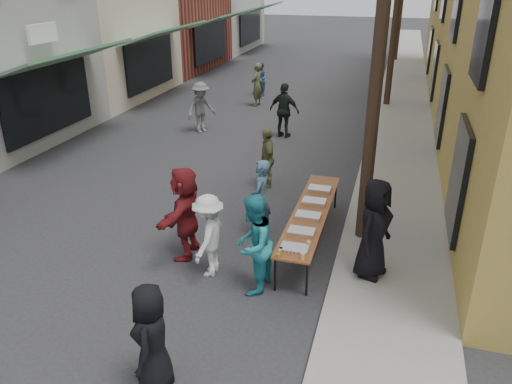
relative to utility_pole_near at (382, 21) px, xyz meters
The scene contains 24 objects.
ground 6.91m from the utility_pole_near, 145.10° to the right, with size 120.00×120.00×0.00m, color #28282B.
sidewalk 12.82m from the utility_pole_near, 86.66° to the left, with size 2.20×60.00×0.10m, color gray.
utility_pole_near is the anchor object (origin of this frame).
serving_table 3.96m from the utility_pole_near, 155.13° to the right, with size 0.70×4.00×0.75m.
catering_tray_sausage 4.41m from the utility_pole_near, 116.08° to the right, with size 0.50×0.33×0.08m, color maroon.
catering_tray_foil_b 4.13m from the utility_pole_near, 125.14° to the right, with size 0.50×0.33×0.08m, color #B2B2B7.
catering_tray_buns 3.93m from the utility_pole_near, 143.11° to the right, with size 0.50×0.33×0.08m, color tan.
catering_tray_foil_d 3.86m from the utility_pole_near, behind, with size 0.50×0.33×0.08m, color #B2B2B7.
catering_tray_buns_end 3.90m from the utility_pole_near, 149.48° to the left, with size 0.50×0.33×0.08m, color tan.
condiment_jar_a 4.61m from the utility_pole_near, 117.45° to the right, with size 0.07×0.07×0.08m, color #A57F26.
condiment_jar_b 4.56m from the utility_pole_near, 118.45° to the right, with size 0.07×0.07×0.08m, color #A57F26.
condiment_jar_c 4.51m from the utility_pole_near, 119.51° to the right, with size 0.07×0.07×0.08m, color #A57F26.
cup_stack 4.47m from the utility_pole_near, 109.51° to the right, with size 0.08×0.08×0.12m, color tan.
guest_front_a 6.67m from the utility_pole_near, 115.23° to the right, with size 0.81×0.53×1.65m, color black.
guest_front_b 4.24m from the utility_pole_near, 169.91° to the right, with size 0.63×0.41×1.73m, color #456987.
guest_front_c 4.65m from the utility_pole_near, 125.30° to the right, with size 0.91×0.71×1.86m, color teal.
guest_front_d 5.03m from the utility_pole_near, 141.20° to the right, with size 1.05×0.60×1.63m, color silver.
guest_front_e 5.09m from the utility_pole_near, 140.43° to the left, with size 0.94×0.39×1.61m, color olive.
guest_queue_back 5.15m from the utility_pole_near, 154.35° to the right, with size 1.77×0.56×1.91m, color maroon.
server 3.76m from the utility_pole_near, 79.28° to the right, with size 0.93×0.61×1.91m, color black.
passerby_left 9.59m from the utility_pole_near, 134.33° to the left, with size 1.15×0.66×1.79m, color slate.
passerby_mid 8.17m from the utility_pole_near, 116.21° to the left, with size 1.10×0.46×1.87m, color black.
passerby_right 12.36m from the utility_pole_near, 116.91° to the left, with size 0.66×0.43×1.81m, color #4E5933.
passerby_far 14.14m from the utility_pole_near, 114.79° to the left, with size 0.76×0.59×1.56m, color #4B6492.
Camera 1 is at (4.72, -6.73, 5.34)m, focal length 35.00 mm.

